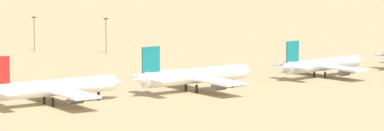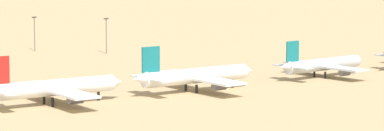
# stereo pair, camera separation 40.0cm
# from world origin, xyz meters

# --- Properties ---
(ground) EXTENTS (4000.00, 4000.00, 0.00)m
(ground) POSITION_xyz_m (0.00, 0.00, 0.00)
(ground) COLOR tan
(parked_jet_red_3) EXTENTS (42.81, 35.97, 14.15)m
(parked_jet_red_3) POSITION_xyz_m (-47.52, -6.67, 4.64)
(parked_jet_red_3) COLOR white
(parked_jet_red_3) RESTS_ON ground
(parked_jet_teal_4) EXTENTS (43.04, 36.32, 14.21)m
(parked_jet_teal_4) POSITION_xyz_m (-2.45, -5.72, 4.66)
(parked_jet_teal_4) COLOR white
(parked_jet_teal_4) RESTS_ON ground
(parked_jet_teal_5) EXTENTS (38.26, 32.54, 12.65)m
(parked_jet_teal_5) POSITION_xyz_m (48.63, -0.33, 4.15)
(parked_jet_teal_5) COLOR silver
(parked_jet_teal_5) RESTS_ON ground
(light_pole_west) EXTENTS (1.80, 0.50, 13.69)m
(light_pole_west) POSITION_xyz_m (-1.82, 119.13, 8.02)
(light_pole_west) COLOR #59595E
(light_pole_west) RESTS_ON ground
(light_pole_mid) EXTENTS (1.80, 0.50, 13.81)m
(light_pole_mid) POSITION_xyz_m (18.73, 96.55, 8.08)
(light_pole_mid) COLOR #59595E
(light_pole_mid) RESTS_ON ground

